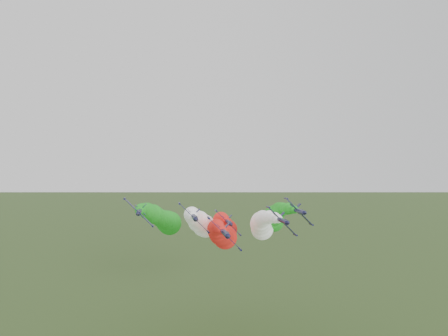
{
  "coord_description": "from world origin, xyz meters",
  "views": [
    {
      "loc": [
        -16.84,
        -103.55,
        57.05
      ],
      "look_at": [
        -2.14,
        -1.76,
        56.89
      ],
      "focal_mm": 35.0,
      "sensor_mm": 36.0,
      "label": 1
    }
  ],
  "objects_px": {
    "jet_inner_right": "(262,224)",
    "jet_trail": "(224,225)",
    "jet_outer_right": "(275,217)",
    "jet_inner_left": "(200,222)",
    "jet_outer_left": "(161,218)",
    "jet_lead": "(221,233)"
  },
  "relations": [
    {
      "from": "jet_inner_right",
      "to": "jet_trail",
      "type": "distance_m",
      "value": 18.59
    },
    {
      "from": "jet_inner_right",
      "to": "jet_trail",
      "type": "xyz_separation_m",
      "value": [
        -10.29,
        15.35,
        -2.0
      ]
    },
    {
      "from": "jet_inner_right",
      "to": "jet_outer_right",
      "type": "bearing_deg",
      "value": 40.4
    },
    {
      "from": "jet_inner_left",
      "to": "jet_outer_left",
      "type": "relative_size",
      "value": 0.99
    },
    {
      "from": "jet_lead",
      "to": "jet_inner_right",
      "type": "bearing_deg",
      "value": 33.9
    },
    {
      "from": "jet_outer_left",
      "to": "jet_trail",
      "type": "bearing_deg",
      "value": 22.03
    },
    {
      "from": "jet_inner_left",
      "to": "jet_inner_right",
      "type": "bearing_deg",
      "value": 1.23
    },
    {
      "from": "jet_inner_left",
      "to": "jet_outer_right",
      "type": "height_order",
      "value": "jet_outer_right"
    },
    {
      "from": "jet_trail",
      "to": "jet_inner_right",
      "type": "bearing_deg",
      "value": -56.17
    },
    {
      "from": "jet_outer_right",
      "to": "jet_trail",
      "type": "bearing_deg",
      "value": 147.12
    },
    {
      "from": "jet_lead",
      "to": "jet_outer_right",
      "type": "relative_size",
      "value": 1.01
    },
    {
      "from": "jet_trail",
      "to": "jet_outer_right",
      "type": "bearing_deg",
      "value": -32.88
    },
    {
      "from": "jet_inner_left",
      "to": "jet_outer_right",
      "type": "distance_m",
      "value": 26.72
    },
    {
      "from": "jet_inner_right",
      "to": "jet_lead",
      "type": "bearing_deg",
      "value": -146.1
    },
    {
      "from": "jet_lead",
      "to": "jet_outer_right",
      "type": "distance_m",
      "value": 25.65
    },
    {
      "from": "jet_inner_left",
      "to": "jet_lead",
      "type": "bearing_deg",
      "value": -59.99
    },
    {
      "from": "jet_inner_right",
      "to": "jet_outer_right",
      "type": "relative_size",
      "value": 1.01
    },
    {
      "from": "jet_inner_left",
      "to": "jet_outer_left",
      "type": "bearing_deg",
      "value": 151.02
    },
    {
      "from": "jet_lead",
      "to": "jet_inner_left",
      "type": "relative_size",
      "value": 1.0
    },
    {
      "from": "jet_inner_right",
      "to": "jet_outer_right",
      "type": "xyz_separation_m",
      "value": [
        5.81,
        4.95,
        1.79
      ]
    },
    {
      "from": "jet_outer_left",
      "to": "jet_outer_right",
      "type": "relative_size",
      "value": 1.01
    },
    {
      "from": "jet_inner_left",
      "to": "jet_trail",
      "type": "xyz_separation_m",
      "value": [
        10.07,
        15.79,
        -3.17
      ]
    }
  ]
}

